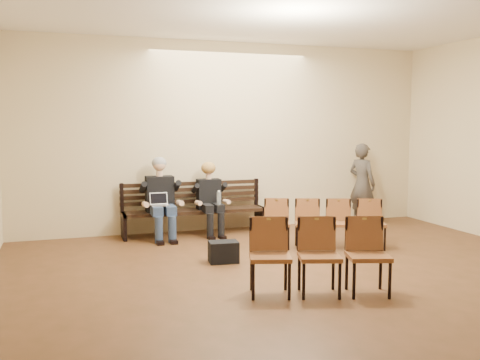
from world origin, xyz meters
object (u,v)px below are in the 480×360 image
object	(u,v)px
bag	(223,252)
seated_woman	(210,201)
bench	(195,222)
seated_man	(161,198)
water_bottle	(219,204)
laptop	(160,208)
passerby	(362,178)
chair_row_front	(324,224)
chair_row_back	(319,257)

from	to	relation	value
bag	seated_woman	bearing A→B (deg)	80.14
bench	seated_man	bearing A→B (deg)	-169.20
bag	water_bottle	bearing A→B (deg)	75.79
water_bottle	laptop	bearing A→B (deg)	178.77
seated_woman	bag	distance (m)	2.02
seated_man	laptop	xyz separation A→B (m)	(-0.05, -0.20, -0.15)
bench	passerby	bearing A→B (deg)	-0.61
water_bottle	chair_row_front	xyz separation A→B (m)	(1.34, -1.38, -0.18)
seated_woman	water_bottle	distance (m)	0.24
laptop	chair_row_front	size ratio (longest dim) A/B	0.16
bag	chair_row_back	size ratio (longest dim) A/B	0.26
seated_woman	laptop	distance (m)	0.96
seated_man	passerby	xyz separation A→B (m)	(4.05, 0.08, 0.21)
bench	passerby	xyz separation A→B (m)	(3.42, -0.04, 0.70)
laptop	bag	bearing A→B (deg)	-59.20
laptop	chair_row_back	size ratio (longest dim) A/B	0.19
bench	bag	size ratio (longest dim) A/B	6.27
bag	chair_row_front	xyz separation A→B (m)	(1.78, 0.33, 0.24)
laptop	passerby	size ratio (longest dim) A/B	0.17
seated_woman	chair_row_back	bearing A→B (deg)	-85.39
bench	bag	world-z (taller)	bench
water_bottle	bag	xyz separation A→B (m)	(-0.43, -1.72, -0.42)
laptop	chair_row_back	world-z (taller)	chair_row_back
seated_man	laptop	world-z (taller)	seated_man
seated_man	seated_woman	bearing A→B (deg)	0.00
chair_row_front	seated_woman	bearing A→B (deg)	152.35
seated_man	chair_row_front	world-z (taller)	seated_man
bag	chair_row_back	xyz separation A→B (m)	(0.63, -1.75, 0.30)
water_bottle	bag	world-z (taller)	water_bottle
chair_row_front	chair_row_back	distance (m)	2.38
laptop	chair_row_front	xyz separation A→B (m)	(2.38, -1.41, -0.17)
seated_woman	bag	world-z (taller)	seated_woman
seated_woman	passerby	xyz separation A→B (m)	(3.16, 0.08, 0.32)
seated_woman	passerby	size ratio (longest dim) A/B	0.65
bench	passerby	size ratio (longest dim) A/B	1.41
water_bottle	passerby	distance (m)	3.09
laptop	water_bottle	bearing A→B (deg)	10.48
seated_woman	water_bottle	bearing A→B (deg)	-66.30
seated_man	chair_row_back	world-z (taller)	seated_man
seated_man	water_bottle	world-z (taller)	seated_man
bench	chair_row_back	distance (m)	3.86
laptop	water_bottle	xyz separation A→B (m)	(1.04, -0.02, 0.01)
seated_man	water_bottle	bearing A→B (deg)	-12.69
seated_woman	chair_row_front	world-z (taller)	seated_woman
seated_woman	passerby	bearing A→B (deg)	1.52
water_bottle	seated_woman	bearing A→B (deg)	113.70
water_bottle	chair_row_back	size ratio (longest dim) A/B	0.16
seated_woman	water_bottle	size ratio (longest dim) A/B	4.79
chair_row_back	laptop	bearing A→B (deg)	126.43
seated_woman	laptop	bearing A→B (deg)	-167.97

